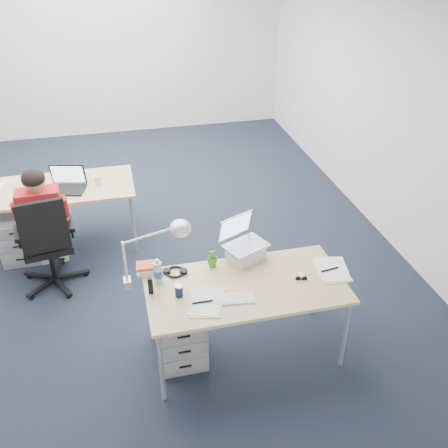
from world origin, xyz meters
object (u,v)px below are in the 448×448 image
at_px(seated_person, 45,222).
at_px(computer_mouse, 302,275).
at_px(can_koozie, 179,291).
at_px(bear_figurine, 212,258).
at_px(water_bottle, 158,271).
at_px(office_chair, 51,260).
at_px(cordless_phone, 151,286).
at_px(desk_far, 60,191).
at_px(silver_laptop, 246,241).
at_px(sunglasses, 301,279).
at_px(wireless_keyboard, 234,299).
at_px(far_cup, 98,180).
at_px(desk_near, 246,290).
at_px(book_stack, 147,269).
at_px(headphones, 175,271).
at_px(desk_lamp, 147,254).
at_px(dark_laptop, 65,179).
at_px(drawer_pedestal_far, 21,234).
at_px(drawer_pedestal_near, 180,330).

relative_size(seated_person, computer_mouse, 14.81).
distance_m(can_koozie, bear_figurine, 0.46).
bearing_deg(water_bottle, office_chair, 130.16).
bearing_deg(cordless_phone, desk_far, 120.87).
height_order(silver_laptop, sunglasses, silver_laptop).
bearing_deg(wireless_keyboard, far_cup, 120.48).
relative_size(desk_near, book_stack, 8.99).
bearing_deg(seated_person, bear_figurine, -42.73).
height_order(desk_far, headphones, headphones).
xyz_separation_m(book_stack, far_cup, (-0.36, 1.74, 0.01)).
xyz_separation_m(headphones, far_cup, (-0.59, 1.80, 0.03)).
bearing_deg(cordless_phone, headphones, 53.85).
distance_m(desk_near, silver_laptop, 0.43).
height_order(desk_lamp, dark_laptop, desk_lamp).
xyz_separation_m(desk_lamp, dark_laptop, (-0.70, 1.80, -0.15)).
xyz_separation_m(drawer_pedestal_far, headphones, (1.48, -1.68, 0.47)).
bearing_deg(computer_mouse, office_chair, 150.53).
relative_size(drawer_pedestal_near, bear_figurine, 3.50).
bearing_deg(desk_near, silver_laptop, 75.22).
height_order(drawer_pedestal_near, sunglasses, sunglasses).
xyz_separation_m(seated_person, silver_laptop, (1.75, -1.18, 0.27)).
bearing_deg(desk_far, headphones, -61.19).
bearing_deg(sunglasses, desk_lamp, -178.90).
relative_size(desk_far, computer_mouse, 18.49).
xyz_separation_m(seated_person, book_stack, (0.91, -1.18, 0.13)).
xyz_separation_m(drawer_pedestal_near, computer_mouse, (1.02, -0.09, 0.47)).
xyz_separation_m(water_bottle, far_cup, (-0.44, 1.89, -0.06)).
bearing_deg(seated_person, far_cup, 42.63).
distance_m(can_koozie, book_stack, 0.41).
xyz_separation_m(seated_person, drawer_pedestal_far, (-0.35, 0.44, -0.37)).
bearing_deg(far_cup, computer_mouse, -52.74).
distance_m(silver_laptop, can_koozie, 0.74).
bearing_deg(bear_figurine, desk_near, -56.70).
bearing_deg(desk_lamp, water_bottle, 8.21).
xyz_separation_m(desk_far, cordless_phone, (0.78, -2.04, 0.12)).
relative_size(drawer_pedestal_near, far_cup, 5.69).
relative_size(office_chair, dark_laptop, 2.85).
height_order(water_bottle, dark_laptop, dark_laptop).
height_order(office_chair, cordless_phone, office_chair).
height_order(wireless_keyboard, bear_figurine, bear_figurine).
xyz_separation_m(desk_near, bear_figurine, (-0.21, 0.31, 0.13)).
distance_m(wireless_keyboard, can_koozie, 0.43).
height_order(desk_near, desk_lamp, desk_lamp).
relative_size(drawer_pedestal_near, book_stack, 3.09).
height_order(bear_figurine, sunglasses, bear_figurine).
xyz_separation_m(office_chair, silver_laptop, (1.74, -1.00, 0.61)).
distance_m(office_chair, bear_figurine, 1.85).
distance_m(seated_person, far_cup, 0.79).
bearing_deg(bear_figurine, headphones, -176.08).
xyz_separation_m(desk_near, can_koozie, (-0.54, -0.01, 0.10)).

